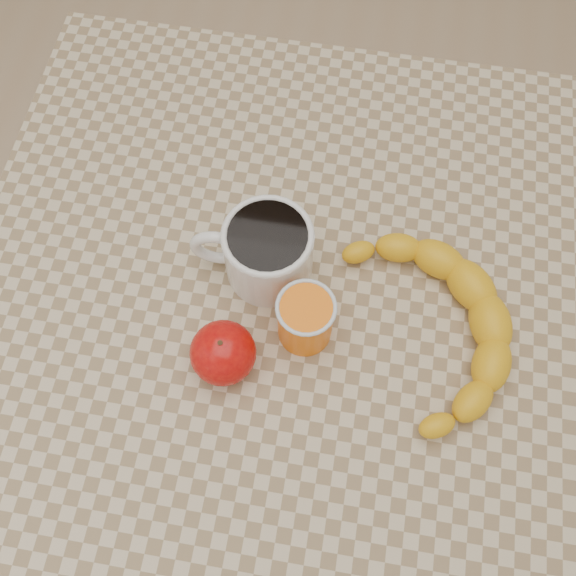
% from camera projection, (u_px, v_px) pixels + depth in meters
% --- Properties ---
extents(ground, '(3.00, 3.00, 0.00)m').
position_uv_depth(ground, '(288.00, 423.00, 1.46)').
color(ground, tan).
rests_on(ground, ground).
extents(table, '(0.80, 0.80, 0.75)m').
position_uv_depth(table, '(288.00, 320.00, 0.85)').
color(table, '#C2AD89').
rests_on(table, ground).
extents(coffee_mug, '(0.15, 0.11, 0.09)m').
position_uv_depth(coffee_mug, '(266.00, 250.00, 0.74)').
color(coffee_mug, white).
rests_on(coffee_mug, table).
extents(orange_juice_glass, '(0.07, 0.07, 0.08)m').
position_uv_depth(orange_juice_glass, '(305.00, 319.00, 0.72)').
color(orange_juice_glass, orange).
rests_on(orange_juice_glass, table).
extents(apple, '(0.08, 0.08, 0.07)m').
position_uv_depth(apple, '(223.00, 353.00, 0.71)').
color(apple, '#A20508').
rests_on(apple, table).
extents(banana, '(0.39, 0.43, 0.05)m').
position_uv_depth(banana, '(435.00, 325.00, 0.73)').
color(banana, gold).
rests_on(banana, table).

